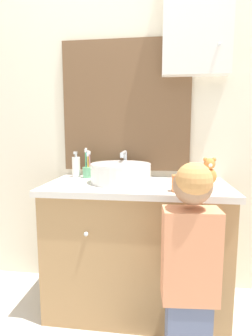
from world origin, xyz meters
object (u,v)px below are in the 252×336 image
soap_dispenser (76,167)px  teddy_bear (209,172)px  child_figure (190,261)px  toothbrush_holder (88,171)px  sink_basin (121,172)px  drinking_cup (179,183)px

soap_dispenser → teddy_bear: (0.86, -0.15, 0.00)m
soap_dispenser → child_figure: 1.00m
toothbrush_holder → soap_dispenser: toothbrush_holder is taller
sink_basin → child_figure: size_ratio=0.43×
soap_dispenser → child_figure: child_figure is taller
toothbrush_holder → drinking_cup: 0.68m
toothbrush_holder → drinking_cup: (0.58, -0.35, -0.00)m
child_figure → drinking_cup: bearing=97.4°
teddy_bear → drinking_cup: (-0.19, -0.21, -0.03)m
soap_dispenser → child_figure: size_ratio=0.18×
sink_basin → teddy_bear: bearing=0.3°
toothbrush_holder → child_figure: size_ratio=0.20×
toothbrush_holder → drinking_cup: toothbrush_holder is taller
toothbrush_holder → drinking_cup: size_ratio=2.33×
toothbrush_holder → teddy_bear: bearing=-10.0°
sink_basin → drinking_cup: 0.39m
soap_dispenser → child_figure: bearing=-42.4°
sink_basin → child_figure: bearing=-52.7°
child_figure → soap_dispenser: bearing=137.6°
soap_dispenser → drinking_cup: bearing=-28.6°
sink_basin → toothbrush_holder: bearing=150.6°
child_figure → drinking_cup: child_figure is taller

